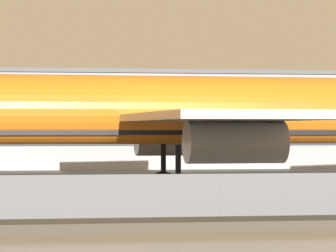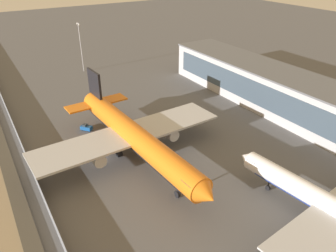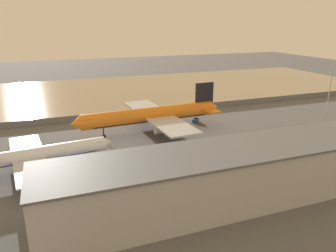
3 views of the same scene
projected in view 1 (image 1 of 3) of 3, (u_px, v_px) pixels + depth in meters
The scene contains 5 objects.
ground_plane at pixel (176, 200), 70.29m from camera, with size 500.00×500.00×0.00m, color #565659.
shoreline_seawall at pixel (238, 224), 50.02m from camera, with size 320.00×3.00×0.50m.
perimeter_fence at pixel (221, 197), 54.47m from camera, with size 280.00×0.10×2.60m.
cargo_jet_orange at pixel (203, 113), 77.79m from camera, with size 56.27×48.20×16.61m.
terminal_building at pixel (107, 120), 128.38m from camera, with size 87.42×16.60×12.49m.
Camera 1 is at (-10.98, -69.44, 5.12)m, focal length 105.00 mm.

